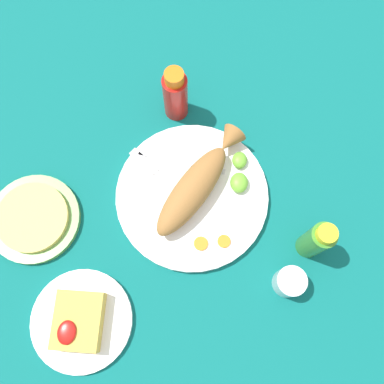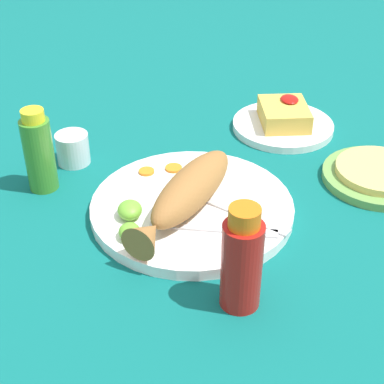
{
  "view_description": "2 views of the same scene",
  "coord_description": "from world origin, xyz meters",
  "px_view_note": "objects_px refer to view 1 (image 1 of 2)",
  "views": [
    {
      "loc": [
        0.24,
        0.02,
        0.85
      ],
      "look_at": [
        0.0,
        0.0,
        0.04
      ],
      "focal_mm": 40.0,
      "sensor_mm": 36.0,
      "label": 1
    },
    {
      "loc": [
        -0.73,
        0.05,
        0.54
      ],
      "look_at": [
        0.0,
        0.0,
        0.04
      ],
      "focal_mm": 55.0,
      "sensor_mm": 36.0,
      "label": 2
    }
  ],
  "objects_px": {
    "fork_near": "(159,175)",
    "fork_far": "(176,160)",
    "main_plate": "(192,196)",
    "fried_fish": "(197,184)",
    "side_plate_fries": "(82,321)",
    "tortilla_plate": "(35,219)",
    "salt_cup": "(289,282)",
    "hot_sauce_bottle_red": "(175,95)",
    "hot_sauce_bottle_green": "(316,240)"
  },
  "relations": [
    {
      "from": "main_plate",
      "to": "tortilla_plate",
      "type": "relative_size",
      "value": 1.69
    },
    {
      "from": "fried_fish",
      "to": "salt_cup",
      "type": "height_order",
      "value": "fried_fish"
    },
    {
      "from": "main_plate",
      "to": "side_plate_fries",
      "type": "relative_size",
      "value": 1.62
    },
    {
      "from": "hot_sauce_bottle_red",
      "to": "hot_sauce_bottle_green",
      "type": "relative_size",
      "value": 1.05
    },
    {
      "from": "fried_fish",
      "to": "side_plate_fries",
      "type": "xyz_separation_m",
      "value": [
        0.28,
        -0.2,
        -0.04
      ]
    },
    {
      "from": "hot_sauce_bottle_red",
      "to": "side_plate_fries",
      "type": "height_order",
      "value": "hot_sauce_bottle_red"
    },
    {
      "from": "main_plate",
      "to": "fork_near",
      "type": "relative_size",
      "value": 2.05
    },
    {
      "from": "fork_far",
      "to": "hot_sauce_bottle_red",
      "type": "height_order",
      "value": "hot_sauce_bottle_red"
    },
    {
      "from": "hot_sauce_bottle_red",
      "to": "salt_cup",
      "type": "xyz_separation_m",
      "value": [
        0.36,
        0.25,
        -0.04
      ]
    },
    {
      "from": "tortilla_plate",
      "to": "fork_far",
      "type": "bearing_deg",
      "value": 117.31
    },
    {
      "from": "side_plate_fries",
      "to": "tortilla_plate",
      "type": "height_order",
      "value": "same"
    },
    {
      "from": "salt_cup",
      "to": "hot_sauce_bottle_red",
      "type": "bearing_deg",
      "value": -145.64
    },
    {
      "from": "fried_fish",
      "to": "side_plate_fries",
      "type": "relative_size",
      "value": 1.33
    },
    {
      "from": "fork_near",
      "to": "hot_sauce_bottle_green",
      "type": "distance_m",
      "value": 0.34
    },
    {
      "from": "fork_near",
      "to": "fork_far",
      "type": "distance_m",
      "value": 0.05
    },
    {
      "from": "main_plate",
      "to": "fork_far",
      "type": "xyz_separation_m",
      "value": [
        -0.07,
        -0.04,
        0.01
      ]
    },
    {
      "from": "salt_cup",
      "to": "tortilla_plate",
      "type": "relative_size",
      "value": 0.31
    },
    {
      "from": "main_plate",
      "to": "hot_sauce_bottle_green",
      "type": "distance_m",
      "value": 0.26
    },
    {
      "from": "fork_near",
      "to": "side_plate_fries",
      "type": "distance_m",
      "value": 0.32
    },
    {
      "from": "hot_sauce_bottle_green",
      "to": "tortilla_plate",
      "type": "height_order",
      "value": "hot_sauce_bottle_green"
    },
    {
      "from": "salt_cup",
      "to": "tortilla_plate",
      "type": "xyz_separation_m",
      "value": [
        -0.09,
        -0.51,
        -0.02
      ]
    },
    {
      "from": "fork_near",
      "to": "hot_sauce_bottle_green",
      "type": "xyz_separation_m",
      "value": [
        0.12,
        0.31,
        0.05
      ]
    },
    {
      "from": "main_plate",
      "to": "tortilla_plate",
      "type": "distance_m",
      "value": 0.32
    },
    {
      "from": "fork_far",
      "to": "salt_cup",
      "type": "xyz_separation_m",
      "value": [
        0.23,
        0.24,
        0.0
      ]
    },
    {
      "from": "main_plate",
      "to": "hot_sauce_bottle_red",
      "type": "xyz_separation_m",
      "value": [
        -0.2,
        -0.05,
        0.06
      ]
    },
    {
      "from": "hot_sauce_bottle_red",
      "to": "hot_sauce_bottle_green",
      "type": "height_order",
      "value": "hot_sauce_bottle_red"
    },
    {
      "from": "main_plate",
      "to": "fried_fish",
      "type": "xyz_separation_m",
      "value": [
        -0.02,
        0.01,
        0.04
      ]
    },
    {
      "from": "fried_fish",
      "to": "fork_near",
      "type": "height_order",
      "value": "fried_fish"
    },
    {
      "from": "fork_near",
      "to": "tortilla_plate",
      "type": "relative_size",
      "value": 0.83
    },
    {
      "from": "fork_far",
      "to": "side_plate_fries",
      "type": "height_order",
      "value": "fork_far"
    },
    {
      "from": "hot_sauce_bottle_red",
      "to": "hot_sauce_bottle_green",
      "type": "xyz_separation_m",
      "value": [
        0.28,
        0.29,
        -0.0
      ]
    },
    {
      "from": "hot_sauce_bottle_green",
      "to": "main_plate",
      "type": "bearing_deg",
      "value": -109.81
    },
    {
      "from": "fork_near",
      "to": "salt_cup",
      "type": "height_order",
      "value": "salt_cup"
    },
    {
      "from": "main_plate",
      "to": "salt_cup",
      "type": "bearing_deg",
      "value": 50.61
    },
    {
      "from": "fried_fish",
      "to": "tortilla_plate",
      "type": "height_order",
      "value": "fried_fish"
    },
    {
      "from": "main_plate",
      "to": "side_plate_fries",
      "type": "xyz_separation_m",
      "value": [
        0.26,
        -0.19,
        -0.0
      ]
    },
    {
      "from": "main_plate",
      "to": "side_plate_fries",
      "type": "height_order",
      "value": "main_plate"
    },
    {
      "from": "main_plate",
      "to": "fork_near",
      "type": "distance_m",
      "value": 0.08
    },
    {
      "from": "side_plate_fries",
      "to": "salt_cup",
      "type": "bearing_deg",
      "value": 104.18
    },
    {
      "from": "fork_near",
      "to": "fork_far",
      "type": "xyz_separation_m",
      "value": [
        -0.04,
        0.03,
        0.0
      ]
    },
    {
      "from": "side_plate_fries",
      "to": "tortilla_plate",
      "type": "xyz_separation_m",
      "value": [
        -0.19,
        -0.12,
        0.0
      ]
    },
    {
      "from": "fried_fish",
      "to": "fork_near",
      "type": "distance_m",
      "value": 0.09
    },
    {
      "from": "fork_far",
      "to": "fried_fish",
      "type": "bearing_deg",
      "value": 140.27
    },
    {
      "from": "side_plate_fries",
      "to": "fork_near",
      "type": "bearing_deg",
      "value": 157.82
    },
    {
      "from": "fork_near",
      "to": "tortilla_plate",
      "type": "bearing_deg",
      "value": 62.49
    },
    {
      "from": "tortilla_plate",
      "to": "side_plate_fries",
      "type": "bearing_deg",
      "value": 33.23
    },
    {
      "from": "main_plate",
      "to": "hot_sauce_bottle_red",
      "type": "relative_size",
      "value": 2.12
    },
    {
      "from": "fork_far",
      "to": "tortilla_plate",
      "type": "xyz_separation_m",
      "value": [
        0.14,
        -0.28,
        -0.01
      ]
    },
    {
      "from": "hot_sauce_bottle_green",
      "to": "side_plate_fries",
      "type": "xyz_separation_m",
      "value": [
        0.17,
        -0.43,
        -0.06
      ]
    },
    {
      "from": "salt_cup",
      "to": "fried_fish",
      "type": "bearing_deg",
      "value": -133.26
    }
  ]
}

